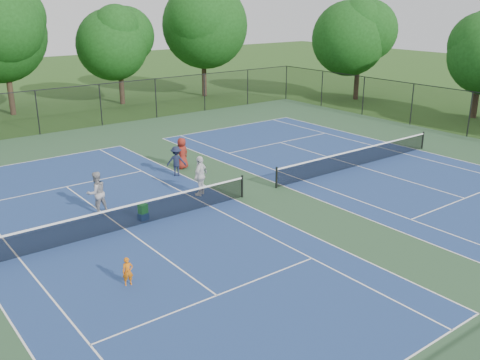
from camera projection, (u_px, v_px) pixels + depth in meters
ground at (260, 193)px, 25.39m from camera, size 140.00×140.00×0.00m
court_pad at (260, 192)px, 25.38m from camera, size 36.00×36.00×0.01m
tennis_court_left at (124, 227)px, 21.31m from camera, size 12.00×23.83×1.07m
tennis_court_right at (358, 164)px, 29.39m from camera, size 12.00×23.83×1.07m
perimeter_fence at (260, 160)px, 24.87m from camera, size 36.08×36.08×3.02m
tree_back_b at (2, 29)px, 40.49m from camera, size 7.60×7.60×10.03m
tree_back_c at (118, 40)px, 45.29m from camera, size 6.00×6.00×8.40m
tree_back_d at (203, 21)px, 48.73m from camera, size 7.80×7.80×10.37m
tree_side_e at (360, 34)px, 47.32m from camera, size 6.60×6.60×8.87m
child_player at (128, 272)px, 17.02m from camera, size 0.40×0.32×0.96m
instructor at (97, 193)px, 22.68m from camera, size 0.97×0.80×1.85m
bystander_a at (201, 176)px, 24.78m from camera, size 1.20×0.95×1.90m
bystander_b at (176, 161)px, 27.59m from camera, size 1.16×1.06×1.57m
bystander_c at (182, 153)px, 28.76m from camera, size 0.93×0.70×1.70m
ball_crate at (143, 216)px, 22.21m from camera, size 0.44×0.34×0.30m
ball_hopper at (143, 209)px, 22.09m from camera, size 0.39×0.33×0.40m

